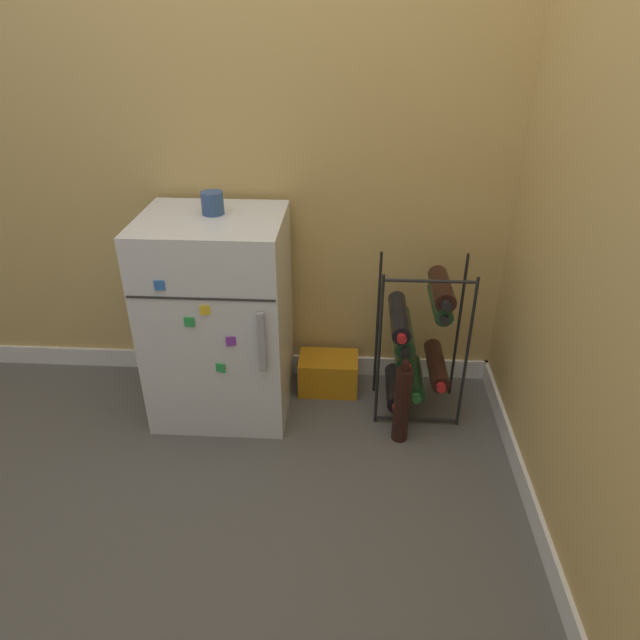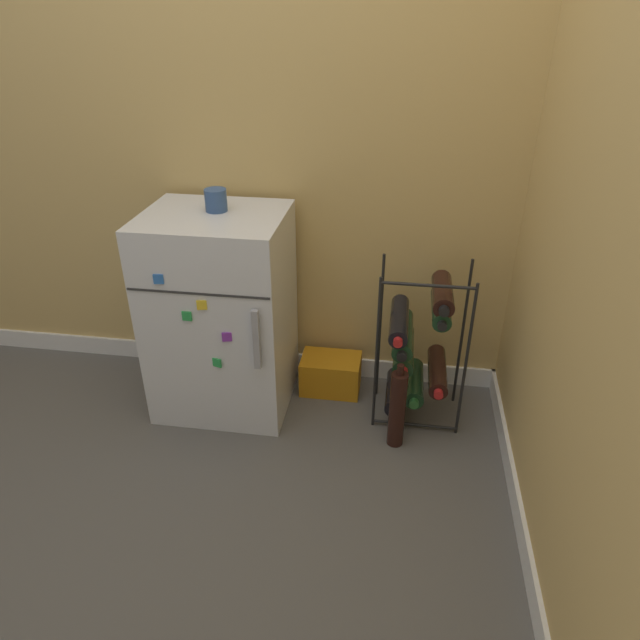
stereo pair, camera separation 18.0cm
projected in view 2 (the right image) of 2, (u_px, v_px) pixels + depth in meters
name	position (u px, v px, depth m)	size (l,w,h in m)	color
ground_plane	(288.00, 463.00, 2.15)	(14.00, 14.00, 0.00)	#56544F
wall_back	(314.00, 88.00, 2.11)	(6.63, 0.07, 2.50)	tan
mini_fridge	(222.00, 314.00, 2.30)	(0.54, 0.48, 0.84)	silver
wine_rack	(416.00, 346.00, 2.25)	(0.35, 0.33, 0.67)	black
soda_box	(331.00, 374.00, 2.52)	(0.26, 0.17, 0.16)	orange
fridge_top_cup	(216.00, 200.00, 2.11)	(0.08, 0.08, 0.08)	#335184
loose_bottle_floor	(397.00, 409.00, 2.17)	(0.06, 0.06, 0.37)	black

